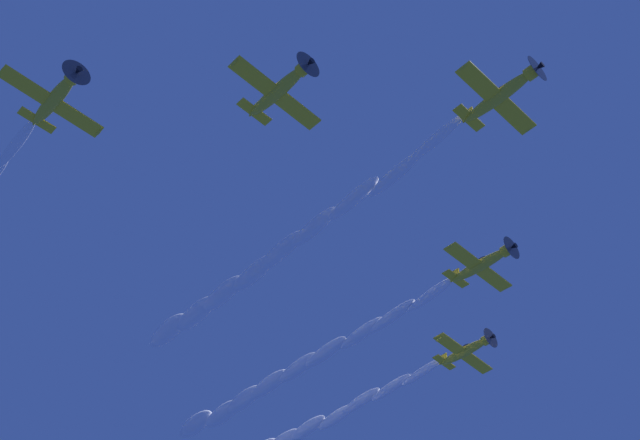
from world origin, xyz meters
The scene contains 7 objects.
airplane_lead centered at (1.33, 4.91, 56.82)m, with size 8.65×9.55×3.02m.
airplane_left_wingman centered at (20.38, -2.99, 55.73)m, with size 8.64×9.55×3.23m.
airplane_right_wingman centered at (7.68, 23.70, 57.46)m, with size 8.63×9.55×3.39m.
airplane_outer_left centered at (36.99, -9.86, 57.89)m, with size 8.64×9.54×2.97m.
airplane_outer_right centered at (14.54, 42.52, 56.66)m, with size 8.64×9.55×3.29m.
smoke_trail_lead centered at (34.82, 19.96, 59.40)m, with size 48.00×22.91×5.29m.
smoke_trail_left_wingman centered at (53.90, 12.02, 58.39)m, with size 48.18×23.28×5.69m.
Camera 1 is at (-26.18, 31.54, 2.01)m, focal length 40.20 mm.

